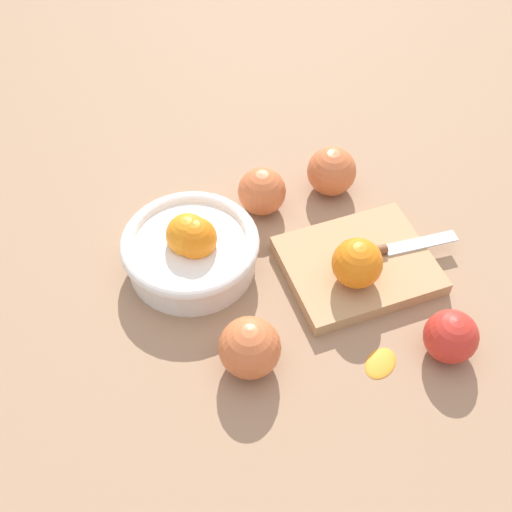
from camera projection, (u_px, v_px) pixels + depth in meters
ground_plane at (294, 283)px, 0.94m from camera, size 2.40×2.40×0.00m
bowl at (191, 249)px, 0.93m from camera, size 0.20×0.20×0.09m
cutting_board at (358, 266)px, 0.94m from camera, size 0.22×0.19×0.02m
orange_on_board at (357, 263)px, 0.89m from camera, size 0.07×0.07×0.07m
knife at (393, 248)px, 0.94m from camera, size 0.16×0.02×0.01m
apple_front_right at (451, 336)px, 0.84m from camera, size 0.07×0.07×0.07m
apple_front_left at (250, 348)px, 0.82m from camera, size 0.08×0.08×0.08m
apple_back_right at (332, 171)px, 1.03m from camera, size 0.08×0.08×0.08m
apple_back_center at (262, 191)px, 1.00m from camera, size 0.07×0.07×0.07m
citrus_peel at (381, 362)px, 0.85m from camera, size 0.06×0.06×0.01m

